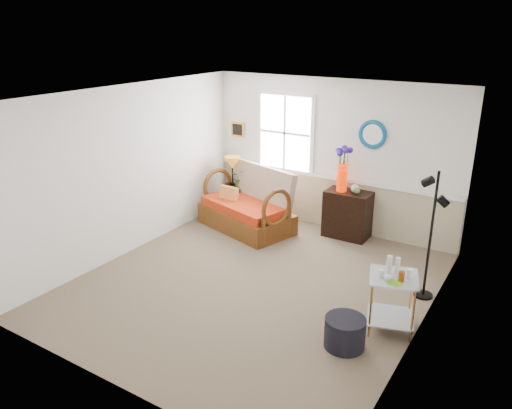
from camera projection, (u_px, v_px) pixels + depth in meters
The scene contains 19 objects.
floor at pixel (254, 283), 6.98m from camera, with size 4.50×5.00×0.01m, color brown.
ceiling at pixel (253, 95), 6.09m from camera, with size 4.50×5.00×0.01m, color white.
walls at pixel (254, 196), 6.54m from camera, with size 4.51×5.01×2.60m.
wainscot at pixel (329, 203), 8.80m from camera, with size 4.46×0.02×0.90m, color tan.
chair_rail at pixel (330, 177), 8.64m from camera, with size 4.46×0.04×0.06m, color white.
window at pixel (285, 133), 8.85m from camera, with size 1.14×0.06×1.44m, color white, non-canonical shape.
picture at pixel (238, 129), 9.39m from camera, with size 0.28×0.03×0.28m, color #BD842F.
mirror at pixel (373, 134), 8.01m from camera, with size 0.47×0.47×0.07m, color #006CA4.
loveseat at pixel (246, 200), 8.69m from camera, with size 1.64×0.93×1.07m, color brown, non-canonical shape.
throw_pillow at pixel (228, 197), 8.83m from camera, with size 0.37×0.09×0.37m, color #DD5819, non-canonical shape.
lamp_stand at pixel (233, 200), 9.40m from camera, with size 0.33×0.33×0.58m, color black, non-canonical shape.
table_lamp at pixel (233, 171), 9.24m from camera, with size 0.30×0.30×0.55m, color #B8801F, non-canonical shape.
potted_plant at pixel (240, 179), 9.26m from camera, with size 0.29×0.32×0.25m, color #3F6C34.
cabinet at pixel (348, 214), 8.42m from camera, with size 0.75×0.48×0.80m, color black, non-canonical shape.
flower_vase at pixel (343, 169), 8.18m from camera, with size 0.22×0.22×0.75m, color red, non-canonical shape.
side_table at pixel (391, 303), 5.84m from camera, with size 0.55×0.55×0.69m, color #B27639, non-canonical shape.
tabletop_items at pixel (395, 269), 5.66m from camera, with size 0.36×0.36×0.21m, color silver, non-canonical shape.
floor_lamp at pixel (431, 236), 6.37m from camera, with size 0.25×0.25×1.74m, color black, non-canonical shape.
ottoman at pixel (345, 332), 5.57m from camera, with size 0.46×0.46×0.36m, color black.
Camera 1 is at (3.31, -5.22, 3.43)m, focal length 35.00 mm.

